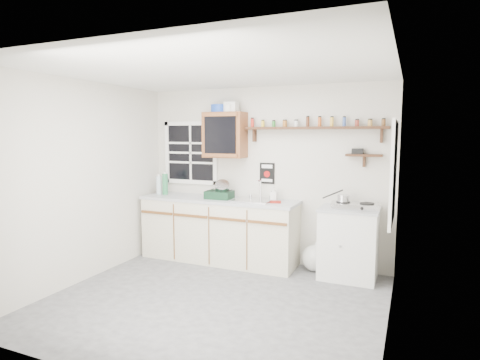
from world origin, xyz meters
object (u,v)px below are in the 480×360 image
Objects in this scene: right_cabinet at (349,243)px; spice_shelf at (314,127)px; hotplate at (355,206)px; dish_rack at (220,192)px; main_cabinet at (219,230)px; upper_cabinet at (225,135)px.

right_cabinet is 1.57m from spice_shelf.
spice_shelf is at bearing 154.00° from hotplate.
spice_shelf is 5.00× the size of dish_rack.
main_cabinet is 6.04× the size of dish_rack.
main_cabinet is 0.55m from dish_rack.
spice_shelf is 3.14× the size of hotplate.
dish_rack is (-1.28, -0.22, -0.92)m from spice_shelf.
dish_rack is 1.87m from hotplate.
upper_cabinet is 2.07m from hotplate.
dish_rack is (-0.00, -0.15, -0.82)m from upper_cabinet.
spice_shelf is at bearing 9.23° from main_cabinet.
hotplate is (0.59, -0.21, -0.98)m from spice_shelf.
upper_cabinet reaches higher than dish_rack.
hotplate is at bearing -19.41° from spice_shelf.
upper_cabinet is 0.34× the size of spice_shelf.
hotplate is (1.87, -0.14, -0.88)m from upper_cabinet.
spice_shelf reaches higher than main_cabinet.
dish_rack is (0.03, -0.01, 0.55)m from main_cabinet.
main_cabinet is at bearing -103.68° from upper_cabinet.
upper_cabinet reaches higher than main_cabinet.
spice_shelf is at bearing 160.29° from right_cabinet.
hotplate is (0.07, -0.02, 0.49)m from right_cabinet.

